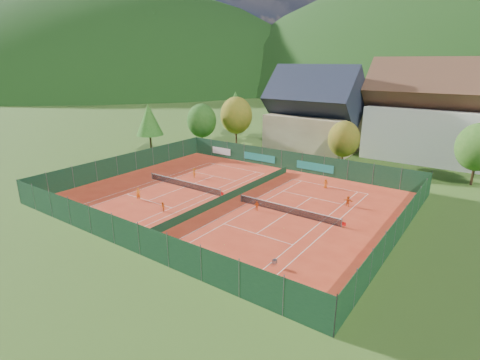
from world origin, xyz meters
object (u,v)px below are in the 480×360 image
object	(u,v)px
player_left_far	(194,173)
player_right_near	(257,206)
player_right_far_b	(348,201)
player_right_far_a	(326,184)
player_left_mid	(163,207)
chalet	(314,116)
ball_hopper	(275,261)
player_left_near	(138,194)
hotel_block_a	(432,117)

from	to	relation	value
player_left_far	player_right_near	world-z (taller)	player_left_far
player_right_far_b	player_right_far_a	bearing A→B (deg)	-47.68
player_left_mid	player_right_near	bearing A→B (deg)	75.62
chalet	ball_hopper	xyz separation A→B (m)	(15.72, -40.87, -6.07)
player_left_near	hotel_block_a	bearing A→B (deg)	27.92
player_left_far	player_right_far_b	distance (m)	22.72
chalet	player_right_far_b	size ratio (longest dim) A/B	12.43
hotel_block_a	player_right_near	distance (m)	39.53
player_left_far	player_right_near	distance (m)	15.50
ball_hopper	player_right_far_b	world-z (taller)	player_right_far_b
player_left_mid	hotel_block_a	bearing A→B (deg)	103.85
hotel_block_a	ball_hopper	size ratio (longest dim) A/B	27.00
player_right_far_a	hotel_block_a	bearing A→B (deg)	-114.34
player_left_near	player_right_far_a	distance (m)	24.71
player_right_far_a	player_right_far_b	size ratio (longest dim) A/B	0.99
chalet	player_right_far_a	bearing A→B (deg)	-60.14
ball_hopper	chalet	bearing A→B (deg)	111.03
chalet	player_left_near	world-z (taller)	chalet
player_left_near	ball_hopper	bearing A→B (deg)	-41.96
player_left_mid	player_right_far_a	size ratio (longest dim) A/B	0.91
hotel_block_a	player_right_near	bearing A→B (deg)	-106.88
hotel_block_a	player_left_near	xyz separation A→B (m)	(-25.20, -42.87, -6.60)
player_right_near	player_right_far_a	xyz separation A→B (m)	(3.27, 12.17, 0.05)
hotel_block_a	ball_hopper	distance (m)	47.48
ball_hopper	player_left_mid	distance (m)	16.90
ball_hopper	player_right_far_a	bearing A→B (deg)	102.32
player_right_far_b	hotel_block_a	bearing A→B (deg)	-99.38
player_right_far_a	player_left_near	bearing A→B (deg)	39.43
player_left_near	player_left_far	distance (m)	11.05
hotel_block_a	player_right_far_b	bearing A→B (deg)	-96.11
player_left_far	player_right_near	bearing A→B (deg)	-179.85
player_right_near	player_right_far_b	world-z (taller)	player_right_far_b
chalet	player_left_near	distance (m)	37.85
player_left_mid	player_right_far_a	world-z (taller)	player_right_far_a
player_right_near	player_right_far_b	size ratio (longest dim) A/B	0.91
chalet	ball_hopper	world-z (taller)	chalet
player_left_mid	player_left_far	distance (m)	13.37
chalet	player_right_near	xyz separation A→B (m)	(7.69, -31.26, -6.03)
hotel_block_a	player_left_far	bearing A→B (deg)	-129.04
ball_hopper	player_left_near	size ratio (longest dim) A/B	0.51
hotel_block_a	player_right_near	size ratio (longest dim) A/B	18.28
hotel_block_a	player_left_mid	size ratio (longest dim) A/B	18.38
hotel_block_a	player_left_near	size ratio (longest dim) A/B	13.80
chalet	hotel_block_a	bearing A→B (deg)	17.53
player_left_far	player_right_near	xyz separation A→B (m)	(14.52, -5.42, -0.12)
chalet	player_left_near	bearing A→B (deg)	-99.55
player_left_near	player_left_mid	xyz separation A→B (m)	(5.30, -0.95, -0.20)
player_left_far	player_right_near	size ratio (longest dim) A/B	1.21
hotel_block_a	player_right_far_a	xyz separation A→B (m)	(-8.04, -25.09, -6.74)
player_right_near	player_left_mid	bearing A→B (deg)	168.53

